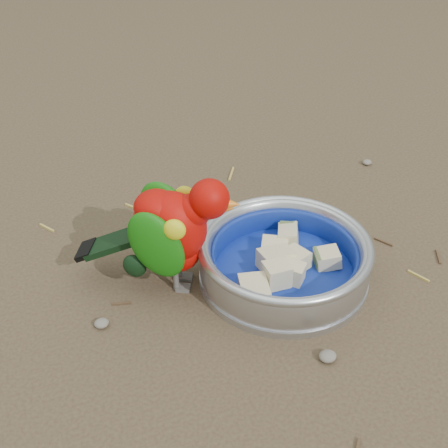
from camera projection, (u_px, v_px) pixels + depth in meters
name	position (u px, v px, depth m)	size (l,w,h in m)	color
ground	(280.00, 279.00, 0.83)	(60.00, 60.00, 0.00)	#4B3B29
food_bowl	(283.00, 274.00, 0.83)	(0.22, 0.22, 0.02)	#B2B2BA
bowl_wall	(285.00, 256.00, 0.81)	(0.22, 0.22, 0.04)	#B2B2BA
fruit_wedges	(284.00, 261.00, 0.82)	(0.13, 0.13, 0.03)	beige
lory_parrot	(172.00, 236.00, 0.78)	(0.09, 0.19, 0.16)	#A80803
ground_debris	(268.00, 280.00, 0.83)	(0.90, 0.80, 0.01)	#AF9744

